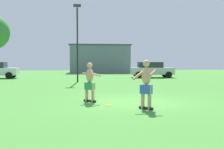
{
  "coord_description": "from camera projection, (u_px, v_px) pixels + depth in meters",
  "views": [
    {
      "loc": [
        -2.15,
        -11.18,
        1.68
      ],
      "look_at": [
        -0.9,
        0.52,
        1.11
      ],
      "focal_mm": 44.64,
      "sensor_mm": 36.0,
      "label": 1
    }
  ],
  "objects": [
    {
      "name": "car_silver_mid_lot",
      "position": [
        151.0,
        69.0,
        28.37
      ],
      "size": [
        4.4,
        2.24,
        1.58
      ],
      "color": "silver",
      "rests_on": "ground_plane"
    },
    {
      "name": "player_with_cap",
      "position": [
        90.0,
        80.0,
        11.37
      ],
      "size": [
        0.79,
        0.82,
        1.63
      ],
      "color": "black",
      "rests_on": "ground_plane"
    },
    {
      "name": "player_in_blue",
      "position": [
        146.0,
        83.0,
        9.63
      ],
      "size": [
        0.84,
        0.73,
        1.72
      ],
      "color": "black",
      "rests_on": "ground_plane"
    },
    {
      "name": "outbuilding_behind_lot",
      "position": [
        99.0,
        59.0,
        40.72
      ],
      "size": [
        8.73,
        5.31,
        4.04
      ],
      "color": "slate",
      "rests_on": "ground_plane"
    },
    {
      "name": "frisbee",
      "position": [
        109.0,
        105.0,
        10.48
      ],
      "size": [
        0.29,
        0.29,
        0.03
      ],
      "primitive_type": "cylinder",
      "color": "yellow",
      "rests_on": "ground_plane"
    },
    {
      "name": "ground_plane",
      "position": [
        135.0,
        102.0,
        11.41
      ],
      "size": [
        80.0,
        80.0,
        0.0
      ],
      "primitive_type": "plane",
      "color": "#428433"
    },
    {
      "name": "lamp_post",
      "position": [
        77.0,
        35.0,
        22.17
      ],
      "size": [
        0.6,
        0.24,
        6.18
      ],
      "color": "black",
      "rests_on": "ground_plane"
    }
  ]
}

